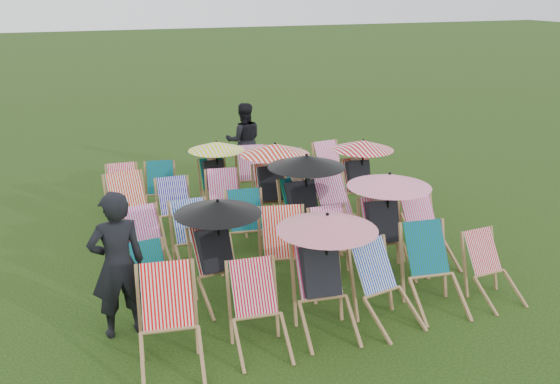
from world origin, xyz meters
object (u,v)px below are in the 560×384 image
object	(u,v)px
deckchair_0	(170,325)
person_rear	(244,141)
deckchair_29	(335,169)
person_left	(117,265)
deckchair_5	(494,269)

from	to	relation	value
deckchair_0	person_rear	bearing A→B (deg)	73.58
deckchair_29	person_rear	size ratio (longest dim) A/B	0.59
person_left	deckchair_5	bearing A→B (deg)	163.87
deckchair_0	deckchair_29	size ratio (longest dim) A/B	1.10
deckchair_29	person_left	size ratio (longest dim) A/B	0.54
deckchair_29	person_left	distance (m)	5.95
deckchair_5	deckchair_29	size ratio (longest dim) A/B	0.89
person_rear	person_left	bearing A→B (deg)	70.68
person_left	person_rear	world-z (taller)	person_left
person_left	person_rear	bearing A→B (deg)	-126.34
deckchair_0	person_left	world-z (taller)	person_left
deckchair_5	person_rear	world-z (taller)	person_rear
deckchair_29	deckchair_5	bearing A→B (deg)	-95.70
deckchair_5	deckchair_29	world-z (taller)	deckchair_29
deckchair_0	person_left	distance (m)	1.03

